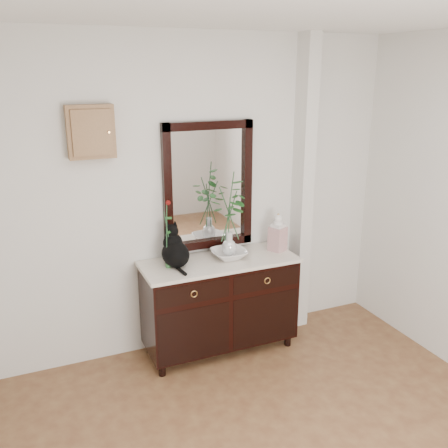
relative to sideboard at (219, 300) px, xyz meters
name	(u,v)px	position (x,y,z in m)	size (l,w,h in m)	color
wall_back	(197,197)	(-0.10, 0.25, 0.88)	(3.60, 0.04, 2.70)	silver
pilaster	(303,189)	(0.90, 0.17, 0.88)	(0.12, 0.20, 2.70)	silver
sideboard	(219,300)	(0.00, 0.00, 0.00)	(1.33, 0.52, 0.82)	black
wall_mirror	(208,186)	(0.00, 0.24, 0.97)	(0.80, 0.06, 1.10)	black
key_cabinet	(91,132)	(-0.95, 0.21, 1.48)	(0.35, 0.10, 0.40)	brown
cat	(175,246)	(-0.38, 0.02, 0.55)	(0.25, 0.30, 0.35)	black
lotus_bowl	(229,254)	(0.10, 0.01, 0.41)	(0.30, 0.30, 0.07)	silver
vase_branches	(229,214)	(0.10, 0.01, 0.77)	(0.35, 0.35, 0.74)	silver
bud_vase_rose	(167,234)	(-0.45, 0.02, 0.66)	(0.07, 0.07, 0.57)	#2D632F
ginger_jar	(278,232)	(0.57, 0.02, 0.55)	(0.13, 0.13, 0.34)	white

